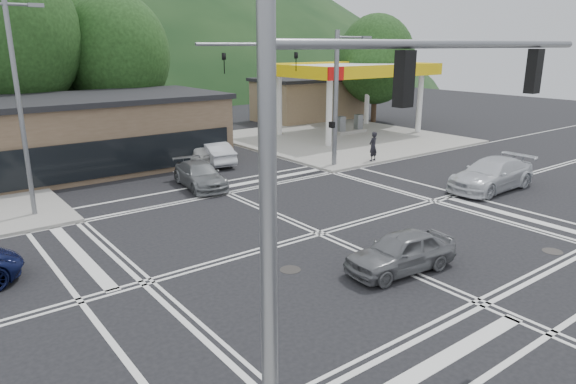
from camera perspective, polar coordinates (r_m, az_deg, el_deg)
ground at (r=20.39m, az=3.53°, el=-4.61°), size 120.00×120.00×0.00m
sidewalk_ne at (r=40.89m, az=5.79°, el=5.97°), size 16.00×16.00×0.15m
gas_station_canopy at (r=42.42m, az=7.07°, el=13.05°), size 12.32×8.34×5.75m
convenience_store at (r=51.36m, az=2.30°, el=10.15°), size 10.00×6.00×3.80m
commercial_row at (r=32.14m, az=-28.76°, el=4.80°), size 24.00×8.00×4.00m
tree_n_b at (r=38.95m, az=-28.70°, el=15.08°), size 9.00×9.00×12.98m
tree_n_c at (r=40.71m, az=-18.45°, el=14.30°), size 7.60×7.60×10.87m
tree_n_e at (r=43.68m, az=-24.16°, el=14.66°), size 8.40×8.40×11.98m
tree_ne at (r=50.19m, az=9.75°, el=14.31°), size 7.20×7.20×9.99m
streetlight_nw at (r=23.84m, az=-27.62°, el=9.12°), size 2.50×0.25×9.00m
signal_mast_ne at (r=29.90m, az=3.55°, el=11.98°), size 11.65×0.30×8.00m
signal_mast_sw at (r=8.96m, az=7.27°, el=2.56°), size 9.14×0.28×8.00m
car_grey_center at (r=17.29m, az=12.42°, el=-6.49°), size 4.09×2.00×1.34m
car_silver_east at (r=28.26m, az=21.69°, el=1.83°), size 5.50×2.27×1.59m
car_queue_a at (r=32.31m, az=-8.40°, el=4.33°), size 2.06×4.49×1.43m
car_queue_b at (r=32.37m, az=-10.63°, el=4.24°), size 2.24×4.34×1.41m
car_northbound at (r=27.11m, az=-9.77°, el=1.86°), size 2.40×4.66×1.29m
pedestrian at (r=32.59m, az=9.43°, el=5.03°), size 0.74×0.56×1.84m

